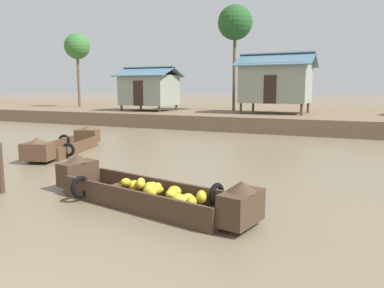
{
  "coord_description": "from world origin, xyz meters",
  "views": [
    {
      "loc": [
        3.55,
        -1.4,
        2.6
      ],
      "look_at": [
        -0.76,
        8.04,
        1.06
      ],
      "focal_mm": 35.14,
      "sensor_mm": 36.0,
      "label": 1
    }
  ],
  "objects_px": {
    "cargo_boat_upstream": "(66,145)",
    "stilt_house_left": "(149,89)",
    "banana_boat": "(148,192)",
    "palm_tree_mid": "(235,23)",
    "mooring_post": "(0,168)",
    "stilt_house_mid_left": "(276,83)",
    "palm_tree_near": "(77,47)"
  },
  "relations": [
    {
      "from": "palm_tree_near",
      "to": "mooring_post",
      "type": "height_order",
      "value": "palm_tree_near"
    },
    {
      "from": "stilt_house_mid_left",
      "to": "palm_tree_near",
      "type": "height_order",
      "value": "palm_tree_near"
    },
    {
      "from": "stilt_house_left",
      "to": "mooring_post",
      "type": "height_order",
      "value": "stilt_house_left"
    },
    {
      "from": "cargo_boat_upstream",
      "to": "stilt_house_left",
      "type": "xyz_separation_m",
      "value": [
        -3.95,
        13.2,
        2.24
      ]
    },
    {
      "from": "banana_boat",
      "to": "palm_tree_near",
      "type": "height_order",
      "value": "palm_tree_near"
    },
    {
      "from": "palm_tree_near",
      "to": "palm_tree_mid",
      "type": "distance_m",
      "value": 14.81
    },
    {
      "from": "cargo_boat_upstream",
      "to": "mooring_post",
      "type": "bearing_deg",
      "value": -61.99
    },
    {
      "from": "cargo_boat_upstream",
      "to": "stilt_house_mid_left",
      "type": "bearing_deg",
      "value": 68.92
    },
    {
      "from": "cargo_boat_upstream",
      "to": "stilt_house_mid_left",
      "type": "xyz_separation_m",
      "value": [
        5.44,
        14.12,
        2.68
      ]
    },
    {
      "from": "mooring_post",
      "to": "palm_tree_near",
      "type": "bearing_deg",
      "value": 126.87
    },
    {
      "from": "stilt_house_mid_left",
      "to": "stilt_house_left",
      "type": "bearing_deg",
      "value": -174.38
    },
    {
      "from": "stilt_house_mid_left",
      "to": "palm_tree_mid",
      "type": "relative_size",
      "value": 0.64
    },
    {
      "from": "stilt_house_mid_left",
      "to": "palm_tree_near",
      "type": "bearing_deg",
      "value": 174.94
    },
    {
      "from": "banana_boat",
      "to": "mooring_post",
      "type": "height_order",
      "value": "mooring_post"
    },
    {
      "from": "banana_boat",
      "to": "mooring_post",
      "type": "relative_size",
      "value": 4.26
    },
    {
      "from": "palm_tree_near",
      "to": "mooring_post",
      "type": "bearing_deg",
      "value": -53.13
    },
    {
      "from": "cargo_boat_upstream",
      "to": "palm_tree_near",
      "type": "height_order",
      "value": "palm_tree_near"
    },
    {
      "from": "stilt_house_left",
      "to": "palm_tree_mid",
      "type": "distance_m",
      "value": 8.11
    },
    {
      "from": "palm_tree_near",
      "to": "palm_tree_mid",
      "type": "relative_size",
      "value": 0.84
    },
    {
      "from": "cargo_boat_upstream",
      "to": "mooring_post",
      "type": "distance_m",
      "value": 5.98
    },
    {
      "from": "cargo_boat_upstream",
      "to": "stilt_house_left",
      "type": "distance_m",
      "value": 13.95
    },
    {
      "from": "banana_boat",
      "to": "cargo_boat_upstream",
      "type": "bearing_deg",
      "value": 145.13
    },
    {
      "from": "stilt_house_left",
      "to": "cargo_boat_upstream",
      "type": "bearing_deg",
      "value": -73.32
    },
    {
      "from": "cargo_boat_upstream",
      "to": "stilt_house_mid_left",
      "type": "height_order",
      "value": "stilt_house_mid_left"
    },
    {
      "from": "palm_tree_mid",
      "to": "banana_boat",
      "type": "bearing_deg",
      "value": -76.79
    },
    {
      "from": "banana_boat",
      "to": "palm_tree_mid",
      "type": "height_order",
      "value": "palm_tree_mid"
    },
    {
      "from": "stilt_house_mid_left",
      "to": "mooring_post",
      "type": "distance_m",
      "value": 19.71
    },
    {
      "from": "stilt_house_mid_left",
      "to": "palm_tree_near",
      "type": "xyz_separation_m",
      "value": [
        -18.41,
        1.63,
        3.31
      ]
    },
    {
      "from": "banana_boat",
      "to": "cargo_boat_upstream",
      "type": "distance_m",
      "value": 8.16
    },
    {
      "from": "banana_boat",
      "to": "mooring_post",
      "type": "distance_m",
      "value": 3.95
    },
    {
      "from": "palm_tree_near",
      "to": "palm_tree_mid",
      "type": "bearing_deg",
      "value": 1.71
    },
    {
      "from": "stilt_house_mid_left",
      "to": "palm_tree_near",
      "type": "relative_size",
      "value": 0.76
    }
  ]
}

